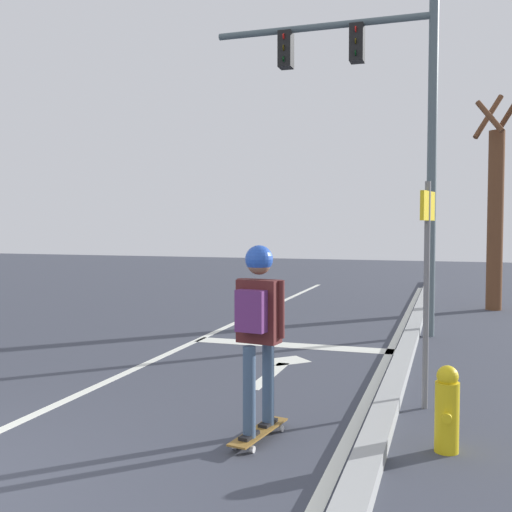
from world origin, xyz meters
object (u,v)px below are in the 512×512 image
object	(u,v)px
traffic_signal_mast	(376,103)
fire_hydrant	(447,409)
skateboard	(259,432)
street_sign_post	(427,262)
skater	(258,314)
roadside_tree	(495,211)

from	to	relation	value
traffic_signal_mast	fire_hydrant	bearing A→B (deg)	-76.98
skateboard	street_sign_post	distance (m)	2.45
fire_hydrant	skateboard	bearing A→B (deg)	-171.91
fire_hydrant	traffic_signal_mast	bearing A→B (deg)	103.02
traffic_signal_mast	skateboard	bearing A→B (deg)	-93.39
street_sign_post	skater	bearing A→B (deg)	-133.70
skateboard	traffic_signal_mast	xyz separation A→B (m)	(0.33, 5.64, 3.95)
skater	roadside_tree	size ratio (longest dim) A/B	0.34
traffic_signal_mast	street_sign_post	world-z (taller)	traffic_signal_mast
skater	fire_hydrant	size ratio (longest dim) A/B	2.24
street_sign_post	skateboard	bearing A→B (deg)	-133.97
traffic_signal_mast	street_sign_post	distance (m)	5.01
skater	fire_hydrant	bearing A→B (deg)	8.66
skater	fire_hydrant	world-z (taller)	skater
skateboard	fire_hydrant	bearing A→B (deg)	8.09
traffic_signal_mast	roadside_tree	size ratio (longest dim) A/B	1.19
fire_hydrant	skater	bearing A→B (deg)	-171.34
skater	skateboard	bearing A→B (deg)	80.83
fire_hydrant	roadside_tree	world-z (taller)	roadside_tree
skateboard	roadside_tree	distance (m)	9.98
traffic_signal_mast	skater	bearing A→B (deg)	-93.41
street_sign_post	roadside_tree	distance (m)	8.11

